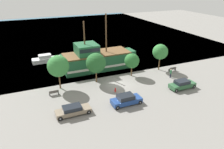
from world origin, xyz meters
The scene contains 15 objects.
ground_plane centered at (0.00, 0.00, 0.00)m, with size 160.00×160.00×0.00m, color gray.
water_surface centered at (0.00, 44.00, 0.00)m, with size 80.00×80.00×0.00m, color #38667F.
pirate_ship centered at (-0.94, 8.98, 2.06)m, with size 15.45×5.70×11.15m.
moored_boat_dockside centered at (-10.00, 17.00, 0.67)m, with size 6.67×2.13×1.78m.
parked_car_curb_front centered at (-9.78, -6.06, 0.67)m, with size 4.86×1.85×1.33m.
parked_car_curb_mid centered at (9.34, -5.73, 0.75)m, with size 4.62×1.82×1.52m.
parked_car_curb_rear centered at (-1.80, -6.54, 0.76)m, with size 4.60×1.98×1.57m.
fire_hydrant centered at (-1.73, -2.40, 0.41)m, with size 0.42×0.25×0.76m.
bench_promenade_east centered at (-11.26, 0.63, 0.43)m, with size 1.52×0.45×0.85m.
bench_promenade_west centered at (12.75, 1.28, 0.43)m, with size 1.60×0.45×0.85m.
pedestrian_walking_near centered at (10.34, -1.24, 0.90)m, with size 0.32×0.32×1.77m.
tree_row_east centered at (-9.84, 2.67, 4.08)m, with size 3.63×3.63×5.90m.
tree_row_mideast centered at (-3.27, 2.57, 3.68)m, with size 3.56×3.56×5.47m.
tree_row_midwest centered at (3.91, 2.51, 3.08)m, with size 2.84×2.84×4.51m.
tree_row_west centered at (10.62, 3.02, 3.85)m, with size 3.10×3.10×5.41m.
Camera 1 is at (-15.01, -31.73, 17.21)m, focal length 35.00 mm.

